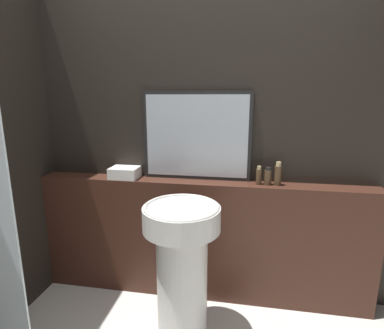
{
  "coord_description": "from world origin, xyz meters",
  "views": [
    {
      "loc": [
        0.3,
        -0.89,
        1.55
      ],
      "look_at": [
        -0.06,
        1.14,
        1.09
      ],
      "focal_mm": 28.0,
      "sensor_mm": 36.0,
      "label": 1
    }
  ],
  "objects_px": {
    "mirror": "(197,136)",
    "shampoo_bottle": "(259,176)",
    "conditioner_bottle": "(268,177)",
    "lotion_bottle": "(278,175)",
    "pedestal_sink": "(182,263)",
    "towel_stack": "(125,173)"
  },
  "relations": [
    {
      "from": "shampoo_bottle",
      "to": "lotion_bottle",
      "type": "xyz_separation_m",
      "value": [
        0.13,
        0.0,
        0.02
      ]
    },
    {
      "from": "towel_stack",
      "to": "shampoo_bottle",
      "type": "relative_size",
      "value": 1.59
    },
    {
      "from": "mirror",
      "to": "towel_stack",
      "type": "relative_size",
      "value": 3.77
    },
    {
      "from": "towel_stack",
      "to": "lotion_bottle",
      "type": "relative_size",
      "value": 1.26
    },
    {
      "from": "towel_stack",
      "to": "pedestal_sink",
      "type": "bearing_deg",
      "value": -40.11
    },
    {
      "from": "mirror",
      "to": "shampoo_bottle",
      "type": "xyz_separation_m",
      "value": [
        0.46,
        -0.07,
        -0.27
      ]
    },
    {
      "from": "shampoo_bottle",
      "to": "conditioner_bottle",
      "type": "xyz_separation_m",
      "value": [
        0.06,
        0.0,
        -0.0
      ]
    },
    {
      "from": "mirror",
      "to": "pedestal_sink",
      "type": "bearing_deg",
      "value": -90.65
    },
    {
      "from": "pedestal_sink",
      "to": "lotion_bottle",
      "type": "relative_size",
      "value": 5.4
    },
    {
      "from": "mirror",
      "to": "shampoo_bottle",
      "type": "relative_size",
      "value": 6.0
    },
    {
      "from": "mirror",
      "to": "conditioner_bottle",
      "type": "xyz_separation_m",
      "value": [
        0.53,
        -0.07,
        -0.27
      ]
    },
    {
      "from": "pedestal_sink",
      "to": "mirror",
      "type": "relative_size",
      "value": 1.13
    },
    {
      "from": "towel_stack",
      "to": "shampoo_bottle",
      "type": "bearing_deg",
      "value": 0.0
    },
    {
      "from": "conditioner_bottle",
      "to": "lotion_bottle",
      "type": "xyz_separation_m",
      "value": [
        0.07,
        0.0,
        0.02
      ]
    },
    {
      "from": "shampoo_bottle",
      "to": "lotion_bottle",
      "type": "distance_m",
      "value": 0.13
    },
    {
      "from": "towel_stack",
      "to": "shampoo_bottle",
      "type": "height_order",
      "value": "shampoo_bottle"
    },
    {
      "from": "shampoo_bottle",
      "to": "lotion_bottle",
      "type": "height_order",
      "value": "lotion_bottle"
    },
    {
      "from": "pedestal_sink",
      "to": "shampoo_bottle",
      "type": "distance_m",
      "value": 0.81
    },
    {
      "from": "lotion_bottle",
      "to": "conditioner_bottle",
      "type": "bearing_deg",
      "value": -180.0
    },
    {
      "from": "mirror",
      "to": "conditioner_bottle",
      "type": "distance_m",
      "value": 0.6
    },
    {
      "from": "shampoo_bottle",
      "to": "conditioner_bottle",
      "type": "bearing_deg",
      "value": 0.0
    },
    {
      "from": "conditioner_bottle",
      "to": "towel_stack",
      "type": "bearing_deg",
      "value": 180.0
    }
  ]
}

